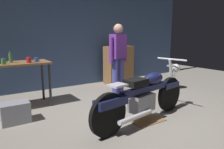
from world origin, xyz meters
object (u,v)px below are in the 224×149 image
(motorcycle, at_px, (144,95))
(shop_stool, at_px, (173,71))
(wooden_dresser, at_px, (118,65))
(mug_green_speckled, at_px, (3,61))
(storage_bin, at_px, (15,113))
(mug_red_diner, at_px, (29,60))
(bottle, at_px, (10,58))
(mug_blue_enamel, at_px, (36,60))
(person_standing, at_px, (118,56))

(motorcycle, height_order, shop_stool, motorcycle)
(motorcycle, height_order, wooden_dresser, wooden_dresser)
(shop_stool, relative_size, mug_green_speckled, 5.82)
(storage_bin, bearing_deg, mug_red_diner, 55.63)
(motorcycle, distance_m, shop_stool, 2.34)
(wooden_dresser, relative_size, mug_red_diner, 8.94)
(storage_bin, relative_size, bottle, 1.83)
(motorcycle, distance_m, mug_green_speckled, 2.57)
(mug_blue_enamel, relative_size, mug_red_diner, 0.89)
(storage_bin, height_order, bottle, bottle)
(mug_green_speckled, height_order, bottle, bottle)
(bottle, bearing_deg, shop_stool, -10.95)
(shop_stool, relative_size, bottle, 2.66)
(mug_green_speckled, bearing_deg, wooden_dresser, 14.52)
(storage_bin, distance_m, mug_blue_enamel, 1.13)
(motorcycle, relative_size, wooden_dresser, 1.97)
(person_standing, relative_size, shop_stool, 2.61)
(shop_stool, distance_m, storage_bin, 3.84)
(shop_stool, xyz_separation_m, mug_blue_enamel, (-3.29, 0.57, 0.44))
(wooden_dresser, xyz_separation_m, mug_blue_enamel, (-2.52, -0.79, 0.39))
(person_standing, distance_m, mug_green_speckled, 2.41)
(motorcycle, xyz_separation_m, wooden_dresser, (1.26, 2.53, 0.10))
(person_standing, relative_size, mug_green_speckled, 15.17)
(shop_stool, bearing_deg, mug_green_speckled, 171.68)
(motorcycle, height_order, mug_red_diner, mug_red_diner)
(bottle, bearing_deg, storage_bin, -97.72)
(motorcycle, relative_size, mug_red_diner, 17.64)
(person_standing, xyz_separation_m, bottle, (-2.26, 0.32, 0.07))
(bottle, bearing_deg, mug_green_speckled, -132.17)
(shop_stool, height_order, bottle, bottle)
(mug_blue_enamel, bearing_deg, mug_green_speckled, -179.02)
(motorcycle, bearing_deg, bottle, 122.46)
(shop_stool, distance_m, mug_blue_enamel, 3.37)
(motorcycle, bearing_deg, shop_stool, 20.45)
(person_standing, distance_m, mug_red_diner, 1.98)
(wooden_dresser, relative_size, storage_bin, 2.50)
(wooden_dresser, xyz_separation_m, mug_red_diner, (-2.67, -0.84, 0.40))
(motorcycle, distance_m, person_standing, 1.74)
(motorcycle, bearing_deg, person_standing, 60.60)
(motorcycle, bearing_deg, mug_red_diner, 120.28)
(shop_stool, distance_m, mug_green_speckled, 3.93)
(person_standing, relative_size, wooden_dresser, 1.52)
(motorcycle, distance_m, bottle, 2.59)
(person_standing, distance_m, wooden_dresser, 1.25)
(shop_stool, height_order, mug_green_speckled, mug_green_speckled)
(mug_blue_enamel, height_order, mug_green_speckled, mug_green_speckled)
(mug_red_diner, relative_size, bottle, 0.51)
(shop_stool, relative_size, mug_red_diner, 5.20)
(person_standing, height_order, shop_stool, person_standing)
(person_standing, height_order, storage_bin, person_standing)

